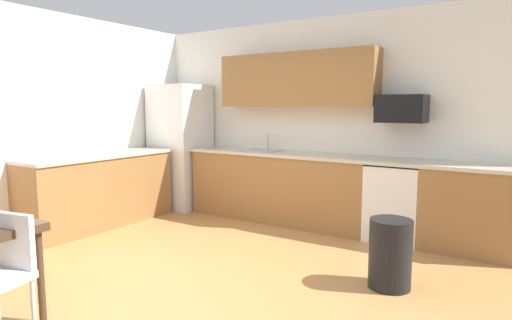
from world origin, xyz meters
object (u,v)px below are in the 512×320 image
(refrigerator, at_px, (181,146))
(trash_bin, at_px, (390,254))
(microwave, at_px, (402,109))
(oven_range, at_px, (396,201))

(refrigerator, distance_m, trash_bin, 3.90)
(microwave, relative_size, trash_bin, 0.90)
(trash_bin, bearing_deg, oven_range, 103.68)
(oven_range, xyz_separation_m, trash_bin, (0.34, -1.40, -0.16))
(refrigerator, bearing_deg, trash_bin, -20.05)
(trash_bin, bearing_deg, refrigerator, 159.95)
(microwave, height_order, trash_bin, microwave)
(refrigerator, relative_size, trash_bin, 3.12)
(oven_range, relative_size, microwave, 1.69)
(trash_bin, bearing_deg, microwave, 102.80)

